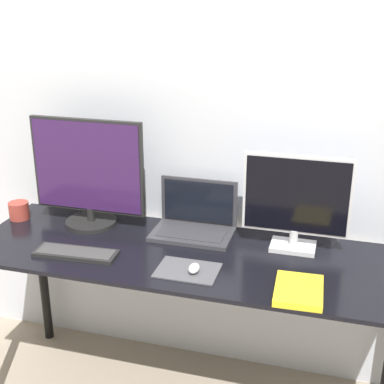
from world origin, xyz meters
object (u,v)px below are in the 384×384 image
at_px(laptop, 195,220).
at_px(keyboard, 76,253).
at_px(mug, 19,210).
at_px(monitor_right, 296,201).
at_px(mouse, 194,268).
at_px(book, 299,291).
at_px(monitor_left, 88,174).

distance_m(laptop, keyboard, 0.55).
xyz_separation_m(laptop, keyboard, (-0.42, -0.36, -0.05)).
bearing_deg(keyboard, mug, 148.33).
height_order(monitor_right, mouse, monitor_right).
xyz_separation_m(mouse, book, (0.41, -0.04, -0.01)).
bearing_deg(keyboard, book, -3.38).
bearing_deg(book, monitor_left, 160.01).
distance_m(mouse, book, 0.41).
height_order(book, mug, mug).
distance_m(monitor_left, keyboard, 0.40).
height_order(keyboard, mouse, mouse).
relative_size(monitor_left, keyboard, 1.51).
relative_size(monitor_right, keyboard, 1.25).
xyz_separation_m(monitor_left, mug, (-0.37, -0.04, -0.21)).
bearing_deg(monitor_right, book, -80.97).
height_order(laptop, mug, laptop).
xyz_separation_m(monitor_right, keyboard, (-0.87, -0.31, -0.21)).
distance_m(monitor_right, keyboard, 0.95).
bearing_deg(book, laptop, 141.09).
distance_m(monitor_left, laptop, 0.54).
relative_size(monitor_left, monitor_right, 1.21).
xyz_separation_m(keyboard, mouse, (0.52, -0.01, 0.01)).
height_order(laptop, keyboard, laptop).
bearing_deg(monitor_right, monitor_left, -179.99).
height_order(monitor_right, mug, monitor_right).
bearing_deg(monitor_right, keyboard, -160.28).
height_order(monitor_right, laptop, monitor_right).
height_order(mouse, book, mouse).
bearing_deg(monitor_right, laptop, 174.36).
height_order(mouse, mug, mug).
xyz_separation_m(book, mug, (-1.37, 0.33, 0.03)).
distance_m(keyboard, book, 0.93).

